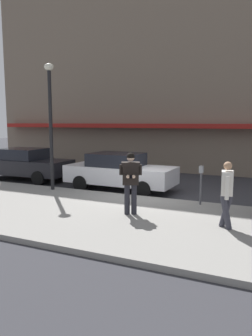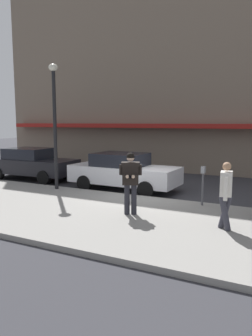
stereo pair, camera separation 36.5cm
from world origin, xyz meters
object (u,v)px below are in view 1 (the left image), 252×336
parked_sedan_near (25,164)px  pedestrian_in_light_coat (227,191)px  parked_sedan_mid (120,171)px  parking_meter (201,179)px  street_lamp_post (50,113)px  man_texting_on_phone (131,177)px

parked_sedan_near → pedestrian_in_light_coat: 10.75m
parked_sedan_mid → pedestrian_in_light_coat: bearing=-37.5°
pedestrian_in_light_coat → parking_meter: size_ratio=1.34×
street_lamp_post → parking_meter: (5.88, 0.05, -2.17)m
pedestrian_in_light_coat → street_lamp_post: bearing=163.4°
parked_sedan_near → pedestrian_in_light_coat: pedestrian_in_light_coat is taller
street_lamp_post → parking_meter: bearing=0.5°
parked_sedan_near → pedestrian_in_light_coat: size_ratio=2.68×
parked_sedan_near → man_texting_on_phone: (7.31, -3.80, 0.46)m
parked_sedan_near → parking_meter: size_ratio=3.59×
man_texting_on_phone → pedestrian_in_light_coat: 2.70m
parked_sedan_mid → parking_meter: (3.67, -1.53, 0.18)m
man_texting_on_phone → pedestrian_in_light_coat: man_texting_on_phone is taller
man_texting_on_phone → pedestrian_in_light_coat: size_ratio=1.06×
man_texting_on_phone → parking_meter: size_ratio=1.42×
man_texting_on_phone → parked_sedan_mid: bearing=120.4°
street_lamp_post → parking_meter: street_lamp_post is taller
parked_sedan_mid → pedestrian_in_light_coat: (4.76, -3.66, 0.32)m
man_texting_on_phone → street_lamp_post: 5.06m
parked_sedan_mid → parking_meter: 3.98m
parked_sedan_mid → street_lamp_post: (-2.20, -1.58, 2.35)m
man_texting_on_phone → street_lamp_post: street_lamp_post is taller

